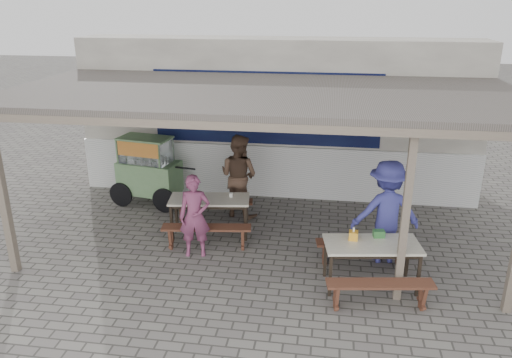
{
  "coord_description": "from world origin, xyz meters",
  "views": [
    {
      "loc": [
        1.2,
        -7.7,
        4.32
      ],
      "look_at": [
        -0.1,
        0.9,
        1.16
      ],
      "focal_mm": 35.0,
      "sensor_mm": 36.0,
      "label": 1
    }
  ],
  "objects_px": {
    "bench_right_street": "(380,289)",
    "condiment_jar": "(231,195)",
    "bench_left_wall": "(213,206)",
    "patron_right_table": "(386,212)",
    "vendor_cart": "(148,168)",
    "patron_street_side": "(195,216)",
    "tissue_box": "(353,235)",
    "bench_left_street": "(207,232)",
    "table_right": "(372,248)",
    "table_left": "(210,202)",
    "patron_wall_side": "(239,176)",
    "donation_box": "(379,234)",
    "condiment_bowl": "(198,195)",
    "bench_right_wall": "(362,247)"
  },
  "relations": [
    {
      "from": "donation_box",
      "to": "condiment_jar",
      "type": "relative_size",
      "value": 2.16
    },
    {
      "from": "patron_street_side",
      "to": "bench_right_street",
      "type": "bearing_deg",
      "value": -32.18
    },
    {
      "from": "table_right",
      "to": "tissue_box",
      "type": "relative_size",
      "value": 11.09
    },
    {
      "from": "donation_box",
      "to": "condiment_bowl",
      "type": "height_order",
      "value": "donation_box"
    },
    {
      "from": "bench_left_wall",
      "to": "patron_right_table",
      "type": "bearing_deg",
      "value": -26.49
    },
    {
      "from": "table_left",
      "to": "condiment_jar",
      "type": "xyz_separation_m",
      "value": [
        0.39,
        0.14,
        0.12
      ]
    },
    {
      "from": "table_right",
      "to": "condiment_bowl",
      "type": "height_order",
      "value": "condiment_bowl"
    },
    {
      "from": "bench_left_street",
      "to": "vendor_cart",
      "type": "bearing_deg",
      "value": 124.95
    },
    {
      "from": "bench_left_wall",
      "to": "donation_box",
      "type": "distance_m",
      "value": 3.63
    },
    {
      "from": "patron_right_table",
      "to": "condiment_bowl",
      "type": "xyz_separation_m",
      "value": [
        -3.46,
        0.6,
        -0.14
      ]
    },
    {
      "from": "vendor_cart",
      "to": "patron_street_side",
      "type": "bearing_deg",
      "value": -42.83
    },
    {
      "from": "bench_right_wall",
      "to": "condiment_bowl",
      "type": "height_order",
      "value": "condiment_bowl"
    },
    {
      "from": "table_right",
      "to": "patron_right_table",
      "type": "height_order",
      "value": "patron_right_table"
    },
    {
      "from": "vendor_cart",
      "to": "patron_right_table",
      "type": "relative_size",
      "value": 1.08
    },
    {
      "from": "tissue_box",
      "to": "table_right",
      "type": "bearing_deg",
      "value": -16.99
    },
    {
      "from": "patron_street_side",
      "to": "donation_box",
      "type": "xyz_separation_m",
      "value": [
        3.1,
        -0.35,
        0.06
      ]
    },
    {
      "from": "vendor_cart",
      "to": "patron_wall_side",
      "type": "height_order",
      "value": "patron_wall_side"
    },
    {
      "from": "patron_street_side",
      "to": "condiment_jar",
      "type": "xyz_separation_m",
      "value": [
        0.45,
        0.97,
        0.04
      ]
    },
    {
      "from": "table_right",
      "to": "condiment_jar",
      "type": "height_order",
      "value": "condiment_jar"
    },
    {
      "from": "tissue_box",
      "to": "condiment_bowl",
      "type": "relative_size",
      "value": 0.82
    },
    {
      "from": "condiment_bowl",
      "to": "donation_box",
      "type": "bearing_deg",
      "value": -21.02
    },
    {
      "from": "bench_left_wall",
      "to": "patron_street_side",
      "type": "distance_m",
      "value": 1.49
    },
    {
      "from": "patron_street_side",
      "to": "bench_left_wall",
      "type": "bearing_deg",
      "value": 80.34
    },
    {
      "from": "table_right",
      "to": "bench_left_wall",
      "type": "bearing_deg",
      "value": 137.5
    },
    {
      "from": "bench_left_street",
      "to": "bench_right_wall",
      "type": "relative_size",
      "value": 1.03
    },
    {
      "from": "table_right",
      "to": "vendor_cart",
      "type": "bearing_deg",
      "value": 140.7
    },
    {
      "from": "bench_left_wall",
      "to": "patron_right_table",
      "type": "xyz_separation_m",
      "value": [
        3.29,
        -1.12,
        0.56
      ]
    },
    {
      "from": "patron_wall_side",
      "to": "condiment_bowl",
      "type": "relative_size",
      "value": 10.3
    },
    {
      "from": "bench_left_wall",
      "to": "vendor_cart",
      "type": "bearing_deg",
      "value": 148.22
    },
    {
      "from": "tissue_box",
      "to": "condiment_bowl",
      "type": "xyz_separation_m",
      "value": [
        -2.89,
        1.41,
        -0.05
      ]
    },
    {
      "from": "bench_right_wall",
      "to": "patron_right_table",
      "type": "relative_size",
      "value": 0.87
    },
    {
      "from": "bench_left_wall",
      "to": "tissue_box",
      "type": "relative_size",
      "value": 11.67
    },
    {
      "from": "bench_right_street",
      "to": "vendor_cart",
      "type": "height_order",
      "value": "vendor_cart"
    },
    {
      "from": "bench_right_wall",
      "to": "tissue_box",
      "type": "xyz_separation_m",
      "value": [
        -0.19,
        -0.55,
        0.48
      ]
    },
    {
      "from": "vendor_cart",
      "to": "table_right",
      "type": "bearing_deg",
      "value": -20.65
    },
    {
      "from": "vendor_cart",
      "to": "condiment_jar",
      "type": "bearing_deg",
      "value": -19.62
    },
    {
      "from": "condiment_bowl",
      "to": "table_right",
      "type": "bearing_deg",
      "value": -25.3
    },
    {
      "from": "table_right",
      "to": "bench_left_street",
      "type": "bearing_deg",
      "value": 155.37
    },
    {
      "from": "patron_wall_side",
      "to": "condiment_jar",
      "type": "relative_size",
      "value": 21.58
    },
    {
      "from": "bench_left_street",
      "to": "patron_right_table",
      "type": "relative_size",
      "value": 0.9
    },
    {
      "from": "bench_right_street",
      "to": "condiment_bowl",
      "type": "bearing_deg",
      "value": 138.24
    },
    {
      "from": "bench_left_street",
      "to": "patron_wall_side",
      "type": "height_order",
      "value": "patron_wall_side"
    },
    {
      "from": "bench_right_street",
      "to": "condiment_bowl",
      "type": "height_order",
      "value": "condiment_bowl"
    },
    {
      "from": "table_left",
      "to": "condiment_bowl",
      "type": "distance_m",
      "value": 0.28
    },
    {
      "from": "table_left",
      "to": "bench_left_street",
      "type": "xyz_separation_m",
      "value": [
        0.08,
        -0.6,
        -0.33
      ]
    },
    {
      "from": "bench_left_wall",
      "to": "bench_right_street",
      "type": "distance_m",
      "value": 4.09
    },
    {
      "from": "tissue_box",
      "to": "table_left",
      "type": "bearing_deg",
      "value": 153.2
    },
    {
      "from": "vendor_cart",
      "to": "bench_left_street",
      "type": "bearing_deg",
      "value": -37.32
    },
    {
      "from": "bench_right_street",
      "to": "bench_left_street",
      "type": "bearing_deg",
      "value": 145.1
    },
    {
      "from": "bench_right_street",
      "to": "condiment_jar",
      "type": "relative_size",
      "value": 19.58
    }
  ]
}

